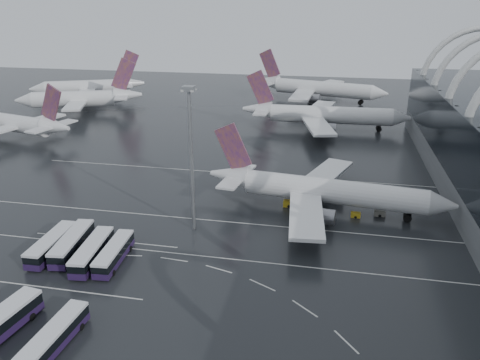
% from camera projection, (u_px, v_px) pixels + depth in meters
% --- Properties ---
extents(ground, '(420.00, 420.00, 0.00)m').
position_uv_depth(ground, '(232.00, 253.00, 82.06)').
color(ground, black).
rests_on(ground, ground).
extents(lane_marking_near, '(120.00, 0.25, 0.01)m').
position_uv_depth(lane_marking_near, '(229.00, 259.00, 80.23)').
color(lane_marking_near, beige).
rests_on(lane_marking_near, ground).
extents(lane_marking_mid, '(120.00, 0.25, 0.01)m').
position_uv_depth(lane_marking_mid, '(245.00, 223.00, 93.03)').
color(lane_marking_mid, beige).
rests_on(lane_marking_mid, ground).
extents(lane_marking_far, '(120.00, 0.25, 0.01)m').
position_uv_depth(lane_marking_far, '(266.00, 175.00, 118.65)').
color(lane_marking_far, beige).
rests_on(lane_marking_far, ground).
extents(bus_bay_line_south, '(28.00, 0.25, 0.01)m').
position_uv_depth(bus_bay_line_south, '(57.00, 289.00, 71.88)').
color(bus_bay_line_south, beige).
rests_on(bus_bay_line_south, ground).
extents(bus_bay_line_north, '(28.00, 0.25, 0.01)m').
position_uv_depth(bus_bay_line_north, '(105.00, 240.00, 86.51)').
color(bus_bay_line_north, beige).
rests_on(bus_bay_line_north, ground).
extents(airliner_main, '(51.34, 44.68, 17.38)m').
position_uv_depth(airliner_main, '(321.00, 191.00, 97.55)').
color(airliner_main, white).
rests_on(airliner_main, ground).
extents(airliner_gate_b, '(56.67, 51.12, 19.73)m').
position_uv_depth(airliner_gate_b, '(322.00, 115.00, 159.39)').
color(airliner_gate_b, white).
rests_on(airliner_gate_b, ground).
extents(airliner_gate_c, '(59.37, 53.98, 21.44)m').
position_uv_depth(airliner_gate_c, '(316.00, 89.00, 205.25)').
color(airliner_gate_c, white).
rests_on(airliner_gate_c, ground).
extents(jet_remote_west, '(42.89, 34.79, 18.80)m').
position_uv_depth(jet_remote_west, '(20.00, 124.00, 147.90)').
color(jet_remote_west, white).
rests_on(jet_remote_west, ground).
extents(jet_remote_mid, '(47.31, 38.51, 21.08)m').
position_uv_depth(jet_remote_mid, '(82.00, 99.00, 183.25)').
color(jet_remote_mid, white).
rests_on(jet_remote_mid, ground).
extents(jet_remote_far, '(47.26, 38.57, 21.45)m').
position_uv_depth(jet_remote_far, '(90.00, 87.00, 207.07)').
color(jet_remote_far, white).
rests_on(jet_remote_far, ground).
extents(bus_row_near_a, '(3.54, 13.15, 3.21)m').
position_uv_depth(bus_row_near_a, '(52.00, 244.00, 81.38)').
color(bus_row_near_a, '#271239').
rests_on(bus_row_near_a, ground).
extents(bus_row_near_b, '(4.65, 13.64, 3.29)m').
position_uv_depth(bus_row_near_b, '(72.00, 243.00, 81.62)').
color(bus_row_near_b, '#271239').
rests_on(bus_row_near_b, ground).
extents(bus_row_near_c, '(4.40, 13.51, 3.27)m').
position_uv_depth(bus_row_near_c, '(92.00, 252.00, 79.00)').
color(bus_row_near_c, '#271239').
rests_on(bus_row_near_c, ground).
extents(bus_row_near_d, '(3.73, 12.57, 3.05)m').
position_uv_depth(bus_row_near_d, '(114.00, 253.00, 78.67)').
color(bus_row_near_d, '#271239').
rests_on(bus_row_near_d, ground).
extents(bus_row_far_c, '(3.29, 12.15, 2.96)m').
position_uv_depth(bus_row_far_c, '(54.00, 337.00, 59.19)').
color(bus_row_far_c, '#271239').
rests_on(bus_row_far_c, ground).
extents(floodlight_mast, '(2.12, 2.12, 27.63)m').
position_uv_depth(floodlight_mast, '(191.00, 143.00, 84.48)').
color(floodlight_mast, gray).
rests_on(floodlight_mast, ground).
extents(gse_cart_belly_a, '(1.91, 1.13, 1.04)m').
position_uv_depth(gse_cart_belly_a, '(356.00, 215.00, 95.53)').
color(gse_cart_belly_a, gold).
rests_on(gse_cart_belly_a, ground).
extents(gse_cart_belly_b, '(2.30, 1.36, 1.25)m').
position_uv_depth(gse_cart_belly_b, '(353.00, 187.00, 109.46)').
color(gse_cart_belly_b, slate).
rests_on(gse_cart_belly_b, ground).
extents(gse_cart_belly_c, '(2.53, 1.49, 1.38)m').
position_uv_depth(gse_cart_belly_c, '(289.00, 203.00, 100.45)').
color(gse_cart_belly_c, gold).
rests_on(gse_cart_belly_c, ground).
extents(gse_cart_belly_d, '(2.18, 1.29, 1.19)m').
position_uv_depth(gse_cart_belly_d, '(380.00, 213.00, 96.15)').
color(gse_cart_belly_d, slate).
rests_on(gse_cart_belly_d, ground).
extents(gse_cart_belly_e, '(2.32, 1.37, 1.27)m').
position_uv_depth(gse_cart_belly_e, '(317.00, 191.00, 107.02)').
color(gse_cart_belly_e, gold).
rests_on(gse_cart_belly_e, ground).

